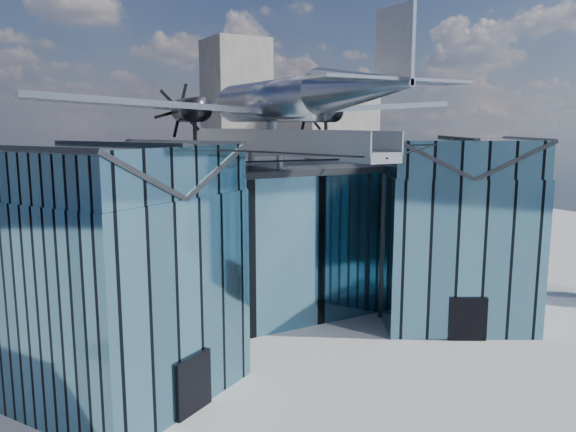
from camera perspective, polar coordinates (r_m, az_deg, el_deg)
ground_plane at (r=33.71m, az=1.72°, el=-12.66°), size 120.00×120.00×0.00m
museum at (r=37.05m, az=-2.91°, el=-1.71°), size 32.88×24.50×17.60m
bg_towers at (r=79.25m, az=-16.70°, el=7.04°), size 77.00×24.50×26.00m
tree_side_e at (r=58.61m, az=15.34°, el=0.30°), size 3.85×3.85×5.58m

